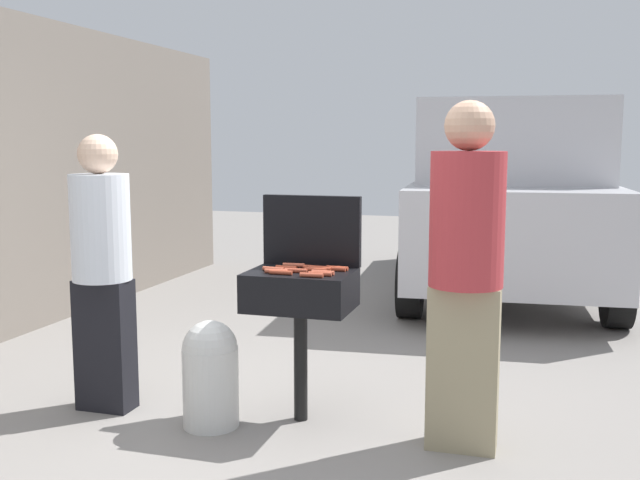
{
  "coord_description": "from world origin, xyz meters",
  "views": [
    {
      "loc": [
        1.51,
        -3.87,
        1.62
      ],
      "look_at": [
        0.18,
        0.57,
        1.0
      ],
      "focal_mm": 41.24,
      "sensor_mm": 36.0,
      "label": 1
    }
  ],
  "objects": [
    {
      "name": "hot_dog_5",
      "position": [
        0.33,
        -0.1,
        0.9
      ],
      "size": [
        0.13,
        0.03,
        0.03
      ],
      "primitive_type": "cylinder",
      "rotation": [
        0.0,
        1.57,
        0.05
      ],
      "color": "#B74C33",
      "rests_on": "bbq_grill"
    },
    {
      "name": "hot_dog_10",
      "position": [
        0.06,
        0.02,
        0.9
      ],
      "size": [
        0.13,
        0.04,
        0.03
      ],
      "primitive_type": "cylinder",
      "rotation": [
        0.0,
        1.57,
        -0.1
      ],
      "color": "#C6593D",
      "rests_on": "bbq_grill"
    },
    {
      "name": "person_left",
      "position": [
        -0.99,
        -0.1,
        0.9
      ],
      "size": [
        0.35,
        0.35,
        1.67
      ],
      "rotation": [
        0.0,
        0.0,
        -0.0
      ],
      "color": "black",
      "rests_on": "ground"
    },
    {
      "name": "hot_dog_2",
      "position": [
        0.12,
        0.09,
        0.9
      ],
      "size": [
        0.13,
        0.04,
        0.03
      ],
      "primitive_type": "cylinder",
      "rotation": [
        0.0,
        1.57,
        -0.08
      ],
      "color": "#AD4228",
      "rests_on": "bbq_grill"
    },
    {
      "name": "hot_dog_7",
      "position": [
        0.36,
        -0.05,
        0.9
      ],
      "size": [
        0.13,
        0.04,
        0.03
      ],
      "primitive_type": "cylinder",
      "rotation": [
        0.0,
        1.57,
        0.09
      ],
      "color": "#B74C33",
      "rests_on": "bbq_grill"
    },
    {
      "name": "hot_dog_8",
      "position": [
        0.2,
        0.02,
        0.9
      ],
      "size": [
        0.13,
        0.03,
        0.03
      ],
      "primitive_type": "cylinder",
      "rotation": [
        0.0,
        1.57,
        0.03
      ],
      "color": "#B74C33",
      "rests_on": "bbq_grill"
    },
    {
      "name": "bbq_grill",
      "position": [
        0.21,
        0.07,
        0.74
      ],
      "size": [
        0.6,
        0.44,
        0.88
      ],
      "color": "black",
      "rests_on": "ground"
    },
    {
      "name": "hot_dog_12",
      "position": [
        0.1,
        -0.03,
        0.9
      ],
      "size": [
        0.13,
        0.04,
        0.03
      ],
      "primitive_type": "cylinder",
      "rotation": [
        0.0,
        1.57,
        0.1
      ],
      "color": "#C6593D",
      "rests_on": "bbq_grill"
    },
    {
      "name": "hot_dog_4",
      "position": [
        0.31,
        0.1,
        0.9
      ],
      "size": [
        0.13,
        0.03,
        0.03
      ],
      "primitive_type": "cylinder",
      "rotation": [
        0.0,
        1.57,
        -0.01
      ],
      "color": "#AD4228",
      "rests_on": "bbq_grill"
    },
    {
      "name": "hot_dog_0",
      "position": [
        0.36,
        0.0,
        0.9
      ],
      "size": [
        0.13,
        0.03,
        0.03
      ],
      "primitive_type": "cylinder",
      "rotation": [
        0.0,
        1.57,
        -0.03
      ],
      "color": "#C6593D",
      "rests_on": "bbq_grill"
    },
    {
      "name": "hot_dog_11",
      "position": [
        0.4,
        0.16,
        0.9
      ],
      "size": [
        0.13,
        0.04,
        0.03
      ],
      "primitive_type": "cylinder",
      "rotation": [
        0.0,
        1.57,
        -0.09
      ],
      "color": "#AD4228",
      "rests_on": "bbq_grill"
    },
    {
      "name": "ground_plane",
      "position": [
        0.0,
        0.0,
        0.0
      ],
      "size": [
        24.0,
        24.0,
        0.0
      ],
      "primitive_type": "plane",
      "color": "gray"
    },
    {
      "name": "hot_dog_1",
      "position": [
        0.14,
        -0.07,
        0.9
      ],
      "size": [
        0.13,
        0.03,
        0.03
      ],
      "primitive_type": "cylinder",
      "rotation": [
        0.0,
        1.57,
        0.02
      ],
      "color": "#AD4228",
      "rests_on": "bbq_grill"
    },
    {
      "name": "hot_dog_9",
      "position": [
        0.13,
        0.18,
        0.9
      ],
      "size": [
        0.13,
        0.04,
        0.03
      ],
      "primitive_type": "cylinder",
      "rotation": [
        0.0,
        1.57,
        0.07
      ],
      "color": "#C6593D",
      "rests_on": "bbq_grill"
    },
    {
      "name": "hot_dog_6",
      "position": [
        0.26,
        0.14,
        0.9
      ],
      "size": [
        0.13,
        0.04,
        0.03
      ],
      "primitive_type": "cylinder",
      "rotation": [
        0.0,
        1.57,
        -0.1
      ],
      "color": "#AD4228",
      "rests_on": "bbq_grill"
    },
    {
      "name": "parked_minivan",
      "position": [
        1.17,
        4.32,
        1.03
      ],
      "size": [
        2.31,
        4.53,
        2.02
      ],
      "rotation": [
        0.0,
        0.0,
        3.22
      ],
      "color": "#B7B7BC",
      "rests_on": "ground"
    },
    {
      "name": "grill_lid_open",
      "position": [
        0.21,
        0.29,
        1.09
      ],
      "size": [
        0.6,
        0.05,
        0.42
      ],
      "primitive_type": "cube",
      "color": "black",
      "rests_on": "bbq_grill"
    },
    {
      "name": "person_right",
      "position": [
        1.15,
        -0.06,
        0.99
      ],
      "size": [
        0.38,
        0.38,
        1.83
      ],
      "rotation": [
        0.0,
        0.0,
        3.19
      ],
      "color": "gray",
      "rests_on": "ground"
    },
    {
      "name": "hot_dog_13",
      "position": [
        0.3,
        0.07,
        0.9
      ],
      "size": [
        0.13,
        0.04,
        0.03
      ],
      "primitive_type": "cylinder",
      "rotation": [
        0.0,
        1.57,
        -0.09
      ],
      "color": "#AD4228",
      "rests_on": "bbq_grill"
    },
    {
      "name": "hot_dog_3",
      "position": [
        0.39,
        0.13,
        0.9
      ],
      "size": [
        0.13,
        0.03,
        0.03
      ],
      "primitive_type": "cylinder",
      "rotation": [
        0.0,
        1.57,
        -0.05
      ],
      "color": "#AD4228",
      "rests_on": "bbq_grill"
    },
    {
      "name": "propane_tank",
      "position": [
        -0.26,
        -0.17,
        0.32
      ],
      "size": [
        0.32,
        0.32,
        0.62
      ],
      "color": "silver",
      "rests_on": "ground"
    }
  ]
}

